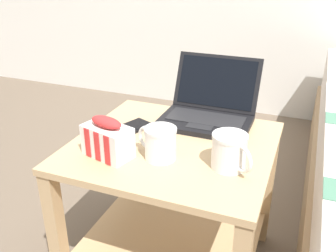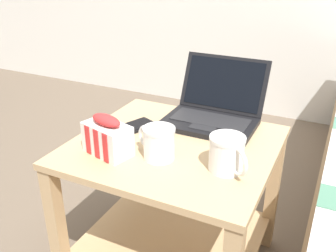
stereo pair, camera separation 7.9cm
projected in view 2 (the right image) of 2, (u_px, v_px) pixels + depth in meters
bedside_table at (174, 190)px, 1.27m from camera, size 0.63×0.59×0.51m
laptop at (214, 110)px, 1.34m from camera, size 0.32×0.30×0.21m
mug_front_left at (227, 152)px, 1.03m from camera, size 0.13×0.11×0.10m
mug_front_right at (159, 141)px, 1.09m from camera, size 0.14×0.10×0.10m
snack_bag at (107, 137)px, 1.12m from camera, size 0.16×0.12×0.12m
cell_phone at (133, 127)px, 1.30m from camera, size 0.13×0.17×0.01m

